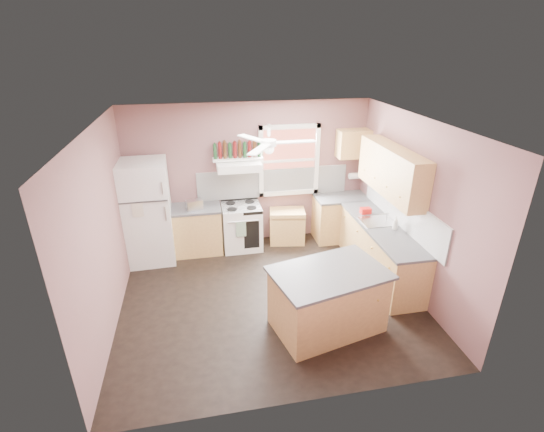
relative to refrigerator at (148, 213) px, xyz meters
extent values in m
plane|color=black|center=(1.87, -1.56, -0.93)|extent=(4.50, 4.50, 0.00)
plane|color=white|center=(1.87, -1.56, 1.77)|extent=(4.50, 4.50, 0.00)
cube|color=brown|center=(1.87, 0.47, 0.42)|extent=(4.50, 0.05, 2.70)
cube|color=brown|center=(4.14, -1.56, 0.42)|extent=(0.05, 4.00, 2.70)
cube|color=brown|center=(-0.41, -1.56, 0.42)|extent=(0.05, 4.00, 2.70)
cube|color=white|center=(2.32, 0.43, 0.25)|extent=(2.90, 0.03, 0.55)
cube|color=white|center=(4.10, -1.26, 0.25)|extent=(0.03, 2.60, 0.55)
cube|color=brown|center=(2.62, 0.42, 0.67)|extent=(1.00, 0.02, 1.20)
cube|color=white|center=(2.62, 0.40, 0.67)|extent=(1.16, 0.07, 1.36)
cube|color=white|center=(0.00, 0.00, 0.00)|extent=(0.81, 0.79, 1.85)
cube|color=#B2864A|center=(0.81, 0.14, -0.50)|extent=(0.90, 0.60, 0.86)
cube|color=#444547|center=(0.81, 0.14, -0.05)|extent=(0.92, 0.62, 0.04)
cube|color=silver|center=(0.81, 0.04, 0.06)|extent=(0.31, 0.23, 0.18)
cube|color=white|center=(1.65, 0.14, -0.50)|extent=(0.72, 0.64, 0.86)
cube|color=white|center=(1.64, 0.19, 0.69)|extent=(0.78, 0.50, 0.14)
cube|color=white|center=(1.64, 0.31, 0.79)|extent=(0.90, 0.26, 0.03)
cube|color=#B2864A|center=(2.55, 0.19, -0.59)|extent=(0.73, 0.55, 0.67)
cube|color=#B2864A|center=(3.62, 0.14, -0.50)|extent=(1.00, 0.60, 0.86)
cube|color=#B2864A|center=(3.82, -1.26, -0.50)|extent=(0.60, 2.20, 0.86)
cube|color=#444547|center=(3.62, 0.14, -0.05)|extent=(1.02, 0.62, 0.04)
cube|color=#444547|center=(3.81, -1.26, -0.05)|extent=(0.62, 2.22, 0.04)
cube|color=silver|center=(3.81, -1.06, -0.03)|extent=(0.55, 0.45, 0.03)
cylinder|color=silver|center=(3.97, -1.06, 0.04)|extent=(0.03, 0.03, 0.14)
cube|color=#B2864A|center=(3.95, -1.06, 0.85)|extent=(0.33, 1.80, 0.76)
cube|color=#B2864A|center=(3.82, 0.27, 0.97)|extent=(0.60, 0.33, 0.52)
cylinder|color=white|center=(3.94, 0.30, 0.32)|extent=(0.26, 0.12, 0.12)
cube|color=#B2864A|center=(2.53, -2.39, -0.50)|extent=(1.58, 1.20, 0.86)
cube|color=#444547|center=(2.53, -2.39, -0.05)|extent=(1.68, 1.30, 0.04)
cylinder|color=white|center=(1.87, -1.56, 1.52)|extent=(0.20, 0.20, 0.08)
imported|color=silver|center=(3.96, -1.38, 0.09)|extent=(0.12, 0.12, 0.22)
cube|color=red|center=(3.75, -0.70, 0.02)|extent=(0.18, 0.12, 0.10)
cylinder|color=#143819|center=(1.24, 0.31, 0.94)|extent=(0.06, 0.06, 0.27)
cylinder|color=#590F0F|center=(1.33, 0.31, 0.95)|extent=(0.06, 0.06, 0.29)
cylinder|color=#3F230F|center=(1.42, 0.31, 0.96)|extent=(0.06, 0.06, 0.31)
cylinder|color=#143819|center=(1.51, 0.31, 0.94)|extent=(0.06, 0.06, 0.27)
cylinder|color=#590F0F|center=(1.60, 0.31, 0.95)|extent=(0.06, 0.06, 0.29)
cylinder|color=#3F230F|center=(1.68, 0.31, 0.96)|extent=(0.06, 0.06, 0.31)
cylinder|color=#143819|center=(1.77, 0.31, 0.94)|extent=(0.06, 0.06, 0.27)
cylinder|color=#590F0F|center=(1.86, 0.31, 0.95)|extent=(0.06, 0.06, 0.29)
cylinder|color=#3F230F|center=(1.95, 0.31, 0.96)|extent=(0.06, 0.06, 0.31)
cylinder|color=#143819|center=(2.04, 0.31, 0.94)|extent=(0.06, 0.06, 0.27)
camera|label=1|loc=(0.94, -6.59, 2.79)|focal=26.00mm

